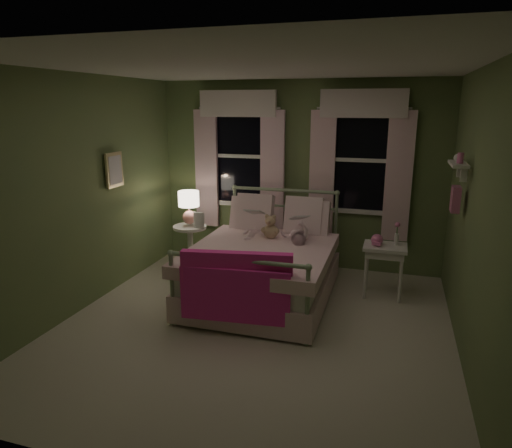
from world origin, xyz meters
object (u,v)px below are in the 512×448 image
(child_left, at_px, (253,214))
(table_lamp, at_px, (189,204))
(bed, at_px, (265,267))
(child_right, at_px, (296,213))
(teddy_bear, at_px, (271,228))
(nightstand_right, at_px, (385,253))
(nightstand_left, at_px, (190,242))

(child_left, relative_size, table_lamp, 1.52)
(bed, height_order, child_left, child_left)
(child_right, bearing_deg, teddy_bear, 13.84)
(teddy_bear, relative_size, table_lamp, 0.68)
(child_left, bearing_deg, teddy_bear, 148.52)
(child_right, relative_size, nightstand_right, 1.23)
(bed, relative_size, teddy_bear, 6.56)
(child_left, height_order, table_lamp, child_left)
(teddy_bear, distance_m, table_lamp, 1.29)
(nightstand_left, bearing_deg, nightstand_right, -3.16)
(child_left, bearing_deg, nightstand_left, -10.83)
(child_right, bearing_deg, child_left, -15.66)
(teddy_bear, relative_size, nightstand_right, 0.48)
(nightstand_left, relative_size, nightstand_right, 1.02)
(bed, relative_size, child_right, 2.58)
(bed, distance_m, teddy_bear, 0.49)
(bed, distance_m, nightstand_left, 1.36)
(teddy_bear, xyz_separation_m, nightstand_left, (-1.24, 0.31, -0.37))
(nightstand_left, bearing_deg, teddy_bear, -13.95)
(table_lamp, bearing_deg, child_left, -8.85)
(child_right, distance_m, nightstand_left, 1.62)
(child_left, bearing_deg, bed, 121.61)
(child_right, bearing_deg, table_lamp, -21.27)
(bed, height_order, nightstand_left, bed)
(teddy_bear, bearing_deg, nightstand_left, 166.05)
(bed, distance_m, child_right, 0.77)
(bed, bearing_deg, child_right, 56.40)
(bed, xyz_separation_m, child_right, (0.28, 0.42, 0.58))
(child_left, distance_m, teddy_bear, 0.35)
(bed, relative_size, child_left, 2.92)
(child_left, distance_m, nightstand_left, 1.09)
(teddy_bear, bearing_deg, bed, -90.00)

